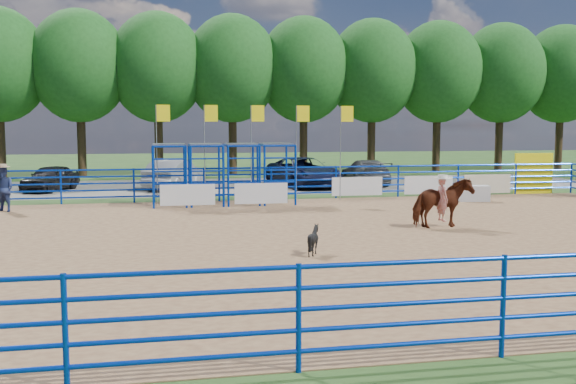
% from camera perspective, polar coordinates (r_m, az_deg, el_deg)
% --- Properties ---
extents(ground, '(120.00, 120.00, 0.00)m').
position_cam_1_polar(ground, '(19.12, 3.52, -4.12)').
color(ground, '#365823').
rests_on(ground, ground).
extents(arena_dirt, '(30.00, 20.00, 0.02)m').
position_cam_1_polar(arena_dirt, '(19.12, 3.52, -4.09)').
color(arena_dirt, '#99724C').
rests_on(arena_dirt, ground).
extents(gravel_strip, '(40.00, 10.00, 0.01)m').
position_cam_1_polar(gravel_strip, '(35.69, -3.36, 0.57)').
color(gravel_strip, gray).
rests_on(gravel_strip, ground).
extents(announcer_table, '(1.37, 0.79, 0.69)m').
position_cam_1_polar(announcer_table, '(29.30, 16.17, -0.12)').
color(announcer_table, silver).
rests_on(announcer_table, arena_dirt).
extents(horse_and_rider, '(2.01, 1.11, 2.43)m').
position_cam_1_polar(horse_and_rider, '(21.37, 13.55, -0.73)').
color(horse_and_rider, '#5D2612').
rests_on(horse_and_rider, arena_dirt).
extents(calf, '(0.88, 0.83, 0.76)m').
position_cam_1_polar(calf, '(16.57, 2.29, -4.27)').
color(calf, black).
rests_on(calf, arena_dirt).
extents(spectator_cowboy, '(1.08, 1.02, 1.82)m').
position_cam_1_polar(spectator_cowboy, '(26.98, -23.98, 0.31)').
color(spectator_cowboy, navy).
rests_on(spectator_cowboy, arena_dirt).
extents(car_a, '(2.80, 4.17, 1.32)m').
position_cam_1_polar(car_a, '(34.92, -20.36, 1.19)').
color(car_a, black).
rests_on(car_a, gravel_strip).
extents(car_b, '(3.39, 4.94, 1.54)m').
position_cam_1_polar(car_b, '(34.29, -10.07, 1.57)').
color(car_b, gray).
rests_on(car_b, gravel_strip).
extents(car_c, '(3.68, 6.12, 1.59)m').
position_cam_1_polar(car_c, '(34.95, 1.38, 1.78)').
color(car_c, '#161A38').
rests_on(car_c, gravel_strip).
extents(car_d, '(2.22, 4.94, 1.40)m').
position_cam_1_polar(car_d, '(36.57, 6.92, 1.78)').
color(car_d, '#505053').
rests_on(car_d, gravel_strip).
extents(perimeter_fence, '(30.10, 20.10, 1.50)m').
position_cam_1_polar(perimeter_fence, '(19.00, 3.53, -1.90)').
color(perimeter_fence, '#0835BE').
rests_on(perimeter_fence, ground).
extents(chute_assembly, '(19.32, 2.41, 4.20)m').
position_cam_1_polar(chute_assembly, '(27.28, -5.03, 1.55)').
color(chute_assembly, '#0835BE').
rests_on(chute_assembly, ground).
extents(treeline, '(56.40, 6.40, 11.24)m').
position_cam_1_polar(treeline, '(44.67, -5.00, 11.31)').
color(treeline, '#3F2B19').
rests_on(treeline, ground).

